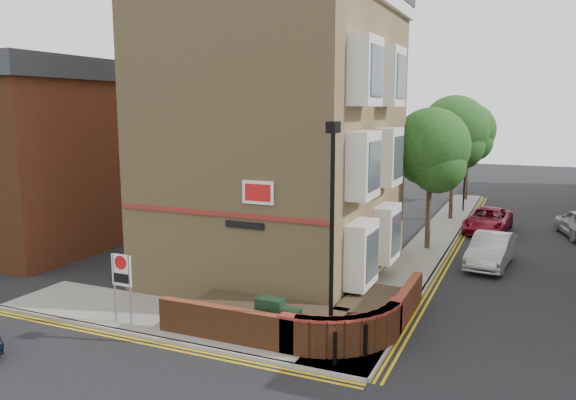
# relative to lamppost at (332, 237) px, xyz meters

# --- Properties ---
(ground) EXTENTS (120.00, 120.00, 0.00)m
(ground) POSITION_rel_lamppost_xyz_m (-1.60, -1.20, -3.34)
(ground) COLOR black
(ground) RESTS_ON ground
(pavement_corner) EXTENTS (13.00, 3.00, 0.12)m
(pavement_corner) POSITION_rel_lamppost_xyz_m (-5.10, 0.30, -3.28)
(pavement_corner) COLOR gray
(pavement_corner) RESTS_ON ground
(pavement_main) EXTENTS (2.00, 32.00, 0.12)m
(pavement_main) POSITION_rel_lamppost_xyz_m (0.40, 14.80, -3.28)
(pavement_main) COLOR gray
(pavement_main) RESTS_ON ground
(kerb_side) EXTENTS (13.00, 0.15, 0.12)m
(kerb_side) POSITION_rel_lamppost_xyz_m (-5.10, -1.20, -3.28)
(kerb_side) COLOR gray
(kerb_side) RESTS_ON ground
(kerb_main_near) EXTENTS (0.15, 32.00, 0.12)m
(kerb_main_near) POSITION_rel_lamppost_xyz_m (1.40, 14.80, -3.28)
(kerb_main_near) COLOR gray
(kerb_main_near) RESTS_ON ground
(yellow_lines_side) EXTENTS (13.00, 0.28, 0.01)m
(yellow_lines_side) POSITION_rel_lamppost_xyz_m (-5.10, -1.45, -3.34)
(yellow_lines_side) COLOR gold
(yellow_lines_side) RESTS_ON ground
(yellow_lines_main) EXTENTS (0.28, 32.00, 0.01)m
(yellow_lines_main) POSITION_rel_lamppost_xyz_m (1.65, 14.80, -3.34)
(yellow_lines_main) COLOR gold
(yellow_lines_main) RESTS_ON ground
(corner_building) EXTENTS (8.95, 10.40, 13.60)m
(corner_building) POSITION_rel_lamppost_xyz_m (-4.44, 6.80, 2.88)
(corner_building) COLOR #9F8455
(corner_building) RESTS_ON ground
(garden_wall) EXTENTS (6.80, 6.00, 1.20)m
(garden_wall) POSITION_rel_lamppost_xyz_m (-1.60, 1.30, -3.34)
(garden_wall) COLOR brown
(garden_wall) RESTS_ON ground
(lamppost) EXTENTS (0.25, 0.50, 6.30)m
(lamppost) POSITION_rel_lamppost_xyz_m (0.00, 0.00, 0.00)
(lamppost) COLOR black
(lamppost) RESTS_ON pavement_corner
(utility_cabinet_large) EXTENTS (0.80, 0.45, 1.20)m
(utility_cabinet_large) POSITION_rel_lamppost_xyz_m (-1.90, 0.10, -2.62)
(utility_cabinet_large) COLOR #16311C
(utility_cabinet_large) RESTS_ON pavement_corner
(utility_cabinet_small) EXTENTS (0.55, 0.40, 1.10)m
(utility_cabinet_small) POSITION_rel_lamppost_xyz_m (-1.10, -0.20, -2.67)
(utility_cabinet_small) COLOR #16311C
(utility_cabinet_small) RESTS_ON pavement_corner
(bollard_near) EXTENTS (0.11, 0.11, 0.90)m
(bollard_near) POSITION_rel_lamppost_xyz_m (0.40, -0.80, -2.77)
(bollard_near) COLOR black
(bollard_near) RESTS_ON pavement_corner
(bollard_far) EXTENTS (0.11, 0.11, 0.90)m
(bollard_far) POSITION_rel_lamppost_xyz_m (1.00, -0.00, -2.77)
(bollard_far) COLOR black
(bollard_far) RESTS_ON pavement_corner
(zone_sign) EXTENTS (0.72, 0.07, 2.20)m
(zone_sign) POSITION_rel_lamppost_xyz_m (-6.60, -0.70, -1.70)
(zone_sign) COLOR slate
(zone_sign) RESTS_ON pavement_corner
(side_building) EXTENTS (6.40, 10.40, 9.00)m
(side_building) POSITION_rel_lamppost_xyz_m (-16.60, 6.80, 1.20)
(side_building) COLOR brown
(side_building) RESTS_ON ground
(tree_near) EXTENTS (3.64, 3.65, 6.70)m
(tree_near) POSITION_rel_lamppost_xyz_m (0.40, 12.85, 1.36)
(tree_near) COLOR #382B1E
(tree_near) RESTS_ON pavement_main
(tree_mid) EXTENTS (4.03, 4.03, 7.42)m
(tree_mid) POSITION_rel_lamppost_xyz_m (0.40, 20.85, 1.85)
(tree_mid) COLOR #382B1E
(tree_mid) RESTS_ON pavement_main
(tree_far) EXTENTS (3.81, 3.81, 7.00)m
(tree_far) POSITION_rel_lamppost_xyz_m (0.40, 28.85, 1.57)
(tree_far) COLOR #382B1E
(tree_far) RESTS_ON pavement_main
(traffic_light_assembly) EXTENTS (0.20, 0.16, 4.20)m
(traffic_light_assembly) POSITION_rel_lamppost_xyz_m (0.80, 23.80, -0.56)
(traffic_light_assembly) COLOR black
(traffic_light_assembly) RESTS_ON pavement_main
(silver_car_near) EXTENTS (1.92, 4.41, 1.41)m
(silver_car_near) POSITION_rel_lamppost_xyz_m (3.40, 11.13, -2.64)
(silver_car_near) COLOR #9FA3A6
(silver_car_near) RESTS_ON ground
(red_car_main) EXTENTS (2.54, 4.88, 1.31)m
(red_car_main) POSITION_rel_lamppost_xyz_m (2.75, 18.28, -2.69)
(red_car_main) COLOR maroon
(red_car_main) RESTS_ON ground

